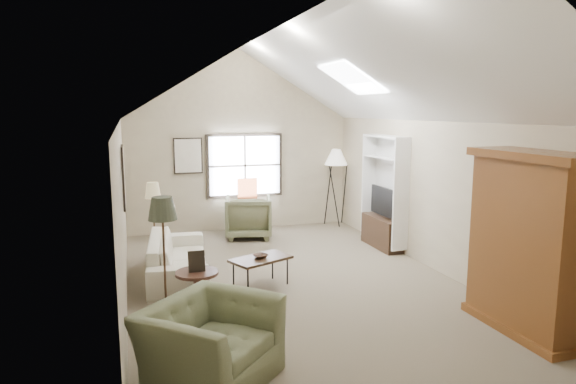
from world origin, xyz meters
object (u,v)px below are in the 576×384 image
object	(u,v)px
armchair_near	(210,343)
armchair_far	(248,217)
coffee_table	(261,272)
sofa	(178,257)
side_table	(197,292)
armoire	(530,243)
side_chair	(250,205)

from	to	relation	value
armchair_near	armchair_far	size ratio (longest dim) A/B	1.27
armchair_near	coffee_table	distance (m)	2.80
sofa	armchair_far	bearing A→B (deg)	-31.71
sofa	armchair_near	distance (m)	3.40
armchair_near	side_table	distance (m)	1.81
side_table	armoire	bearing A→B (deg)	-24.82
armchair_far	coffee_table	bearing A→B (deg)	93.19
armchair_near	side_table	xyz separation A→B (m)	(0.11, 1.80, -0.12)
armchair_near	side_chair	xyz separation A→B (m)	(1.86, 6.16, 0.18)
armchair_far	side_chair	distance (m)	0.57
armchair_far	armchair_near	bearing A→B (deg)	86.08
sofa	side_table	world-z (taller)	sofa
coffee_table	side_chair	size ratio (longest dim) A/B	0.77
side_table	coffee_table	bearing A→B (deg)	34.69
side_table	side_chair	size ratio (longest dim) A/B	0.49
armoire	coffee_table	size ratio (longest dim) A/B	2.44
armoire	sofa	size ratio (longest dim) A/B	0.96
armoire	sofa	bearing A→B (deg)	139.19
armchair_near	side_table	size ratio (longest dim) A/B	2.16
sofa	armchair_far	distance (m)	2.79
armchair_near	armoire	bearing A→B (deg)	-44.15
side_table	side_chair	bearing A→B (deg)	68.06
armchair_near	side_table	bearing A→B (deg)	41.58
coffee_table	side_chair	bearing A→B (deg)	79.14
sofa	side_chair	distance (m)	3.33
sofa	coffee_table	world-z (taller)	sofa
armoire	armchair_far	distance (m)	6.02
side_chair	side_table	bearing A→B (deg)	-117.08
coffee_table	armchair_far	bearing A→B (deg)	80.39
armchair_far	side_chair	xyz separation A→B (m)	(0.17, 0.53, 0.14)
coffee_table	side_chair	xyz separation A→B (m)	(0.69, 3.62, 0.35)
armoire	armchair_far	size ratio (longest dim) A/B	2.26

